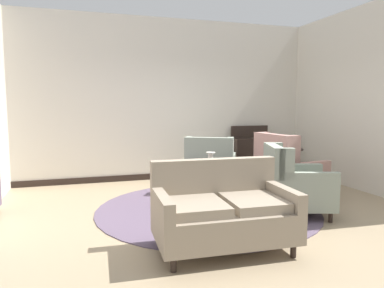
% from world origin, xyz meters
% --- Properties ---
extents(ground, '(8.53, 8.53, 0.00)m').
position_xyz_m(ground, '(0.00, 0.00, 0.00)').
color(ground, '#9E896B').
extents(wall_back, '(6.25, 0.08, 3.27)m').
position_xyz_m(wall_back, '(0.00, 2.69, 1.63)').
color(wall_back, silver).
rests_on(wall_back, ground).
extents(wall_right, '(0.08, 3.77, 3.27)m').
position_xyz_m(wall_right, '(3.05, 0.81, 1.63)').
color(wall_right, silver).
rests_on(wall_right, ground).
extents(baseboard_back, '(6.09, 0.03, 0.12)m').
position_xyz_m(baseboard_back, '(0.00, 2.64, 0.06)').
color(baseboard_back, black).
rests_on(baseboard_back, ground).
extents(area_rug, '(3.24, 3.24, 0.01)m').
position_xyz_m(area_rug, '(0.00, 0.30, 0.01)').
color(area_rug, '#5B4C60').
rests_on(area_rug, ground).
extents(coffee_table, '(0.99, 0.99, 0.48)m').
position_xyz_m(coffee_table, '(-0.00, 0.22, 0.41)').
color(coffee_table, black).
rests_on(coffee_table, ground).
extents(porcelain_vase, '(0.20, 0.20, 0.37)m').
position_xyz_m(porcelain_vase, '(0.04, 0.27, 0.64)').
color(porcelain_vase, beige).
rests_on(porcelain_vase, coffee_table).
extents(settee, '(1.47, 0.90, 0.93)m').
position_xyz_m(settee, '(-0.34, -1.12, 0.40)').
color(settee, gray).
rests_on(settee, ground).
extents(armchair_near_window, '(1.04, 0.99, 0.98)m').
position_xyz_m(armchair_near_window, '(1.03, -0.33, 0.43)').
color(armchair_near_window, gray).
rests_on(armchair_near_window, ground).
extents(armchair_far_left, '(1.15, 1.19, 0.98)m').
position_xyz_m(armchair_far_left, '(0.45, 1.38, 0.41)').
color(armchair_far_left, gray).
rests_on(armchair_far_left, ground).
extents(armchair_back_corner, '(1.03, 0.98, 1.07)m').
position_xyz_m(armchair_back_corner, '(1.49, 0.57, 0.44)').
color(armchair_back_corner, tan).
rests_on(armchair_back_corner, ground).
extents(side_table, '(0.60, 0.60, 0.75)m').
position_xyz_m(side_table, '(1.82, 1.13, 0.46)').
color(side_table, black).
rests_on(side_table, ground).
extents(sideboard, '(0.87, 0.34, 1.08)m').
position_xyz_m(sideboard, '(1.78, 2.40, 0.48)').
color(sideboard, black).
rests_on(sideboard, ground).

